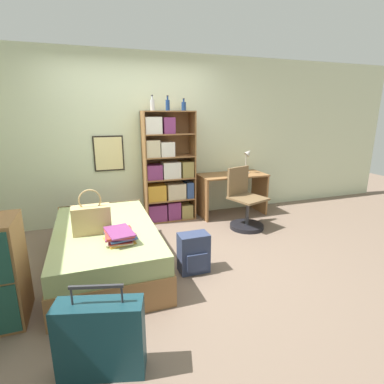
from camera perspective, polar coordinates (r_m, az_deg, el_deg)
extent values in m
plane|color=#756051|center=(3.72, -6.00, -12.59)|extent=(14.00, 14.00, 0.00)
cube|color=beige|center=(4.83, -10.75, 9.79)|extent=(10.00, 0.06, 2.60)
cube|color=black|center=(4.77, -15.57, 7.09)|extent=(0.44, 0.02, 0.53)
cube|color=beige|center=(4.76, -15.55, 7.07)|extent=(0.40, 0.01, 0.49)
cube|color=olive|center=(3.58, -15.88, -11.54)|extent=(1.09, 1.88, 0.30)
cube|color=#9EAD70|center=(3.48, -16.17, -7.87)|extent=(1.06, 1.85, 0.19)
cube|color=olive|center=(4.39, -16.78, -5.21)|extent=(1.09, 0.04, 0.50)
cube|color=tan|center=(3.28, -18.58, -4.99)|extent=(0.38, 0.18, 0.29)
torus|color=tan|center=(3.21, -18.89, -1.45)|extent=(0.23, 0.02, 0.23)
cube|color=gold|center=(3.04, -13.61, -9.00)|extent=(0.29, 0.32, 0.01)
cube|color=beige|center=(3.03, -13.53, -8.78)|extent=(0.28, 0.31, 0.01)
cube|color=#B2382D|center=(3.04, -13.70, -8.52)|extent=(0.21, 0.31, 0.01)
cube|color=#7A336B|center=(3.04, -13.51, -8.26)|extent=(0.27, 0.30, 0.02)
cube|color=#334C84|center=(3.03, -13.49, -8.05)|extent=(0.30, 0.35, 0.01)
cube|color=#7A336B|center=(3.03, -13.73, -7.77)|extent=(0.28, 0.34, 0.01)
cube|color=#B2382D|center=(3.01, -13.74, -7.59)|extent=(0.27, 0.30, 0.02)
cube|color=#7A336B|center=(3.00, -13.66, -7.30)|extent=(0.29, 0.39, 0.01)
cube|color=#143842|center=(2.28, -16.95, -25.14)|extent=(0.60, 0.34, 0.54)
cylinder|color=#2D2D33|center=(2.13, -21.96, -17.91)|extent=(0.01, 0.01, 0.12)
cylinder|color=#2D2D33|center=(2.06, -13.21, -18.41)|extent=(0.01, 0.01, 0.12)
cube|color=#2D2D33|center=(2.06, -17.80, -16.80)|extent=(0.33, 0.11, 0.02)
cube|color=olive|center=(4.69, -9.04, 4.39)|extent=(0.02, 0.33, 1.74)
cube|color=olive|center=(4.89, 0.07, 5.00)|extent=(0.02, 0.33, 1.74)
cube|color=olive|center=(4.93, -4.89, 5.03)|extent=(0.80, 0.01, 1.74)
cube|color=olive|center=(5.00, -4.20, -5.02)|extent=(0.77, 0.33, 0.02)
cube|color=olive|center=(4.89, -4.27, -1.30)|extent=(0.77, 0.33, 0.02)
cube|color=olive|center=(4.81, -4.35, 2.68)|extent=(0.77, 0.33, 0.02)
cube|color=olive|center=(4.75, -4.44, 6.78)|extent=(0.77, 0.33, 0.02)
cube|color=olive|center=(4.71, -4.52, 10.96)|extent=(0.77, 0.33, 0.02)
cube|color=olive|center=(4.70, -4.61, 15.08)|extent=(0.77, 0.33, 0.02)
cube|color=#7A336B|center=(4.89, -6.75, -3.80)|extent=(0.29, 0.25, 0.27)
cube|color=#7A336B|center=(4.95, -3.66, -3.37)|extent=(0.21, 0.25, 0.29)
cube|color=#99894C|center=(5.02, -1.25, -3.47)|extent=(0.19, 0.25, 0.22)
cube|color=gold|center=(4.79, -6.90, -0.06)|extent=(0.29, 0.25, 0.25)
cube|color=beige|center=(4.87, -3.20, 0.26)|extent=(0.30, 0.25, 0.25)
cube|color=#334C84|center=(4.93, -0.70, 0.53)|extent=(0.11, 0.25, 0.26)
cube|color=#7A336B|center=(4.71, -7.33, 3.84)|extent=(0.24, 0.25, 0.22)
cube|color=silver|center=(4.77, -4.10, 4.26)|extent=(0.28, 0.25, 0.25)
cube|color=#99894C|center=(4.84, -1.11, 4.43)|extent=(0.18, 0.25, 0.25)
cube|color=beige|center=(4.65, -7.64, 8.23)|extent=(0.21, 0.25, 0.26)
cube|color=silver|center=(4.71, -4.90, 8.17)|extent=(0.21, 0.25, 0.22)
cube|color=silver|center=(4.63, -7.56, 12.47)|extent=(0.25, 0.25, 0.25)
cube|color=#7A336B|center=(4.69, -4.61, 12.53)|extent=(0.17, 0.25, 0.24)
cylinder|color=#B7BCC1|center=(4.69, -7.56, 16.08)|extent=(0.07, 0.07, 0.16)
cylinder|color=#B7BCC1|center=(4.70, -7.60, 17.34)|extent=(0.03, 0.03, 0.05)
cylinder|color=#232328|center=(4.70, -7.62, 17.75)|extent=(0.03, 0.03, 0.02)
cylinder|color=navy|center=(4.66, -4.66, 16.14)|extent=(0.06, 0.06, 0.15)
cylinder|color=navy|center=(4.66, -4.68, 17.39)|extent=(0.02, 0.02, 0.05)
cylinder|color=#232328|center=(4.66, -4.69, 17.80)|extent=(0.03, 0.03, 0.02)
cylinder|color=navy|center=(4.80, -1.59, 16.00)|extent=(0.07, 0.07, 0.13)
cylinder|color=navy|center=(4.81, -1.60, 17.01)|extent=(0.03, 0.03, 0.04)
cylinder|color=#232328|center=(4.81, -1.60, 17.34)|extent=(0.03, 0.03, 0.01)
cube|color=olive|center=(5.09, 7.71, 3.25)|extent=(1.13, 0.55, 0.02)
cube|color=olive|center=(4.96, 1.94, -1.14)|extent=(0.03, 0.51, 0.68)
cube|color=olive|center=(5.43, 12.71, -0.06)|extent=(0.03, 0.51, 0.68)
cylinder|color=#ADA89E|center=(5.23, 10.13, 3.70)|extent=(0.13, 0.13, 0.02)
cylinder|color=#ADA89E|center=(5.20, 10.22, 5.44)|extent=(0.02, 0.02, 0.31)
cone|color=#ADA89E|center=(5.20, 10.70, 7.39)|extent=(0.15, 0.11, 0.15)
cylinder|color=black|center=(4.68, 10.36, -6.41)|extent=(0.51, 0.51, 0.06)
cylinder|color=#333338|center=(4.61, 10.47, -4.12)|extent=(0.05, 0.05, 0.46)
cube|color=brown|center=(4.53, 10.61, -1.22)|extent=(0.59, 0.59, 0.03)
cube|color=brown|center=(4.62, 8.75, 2.11)|extent=(0.41, 0.17, 0.43)
cube|color=#2D3856|center=(3.36, 0.29, -11.47)|extent=(0.33, 0.21, 0.44)
cube|color=#2D3856|center=(3.29, 1.00, -13.36)|extent=(0.23, 0.03, 0.20)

